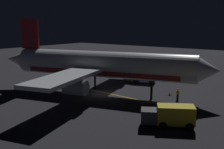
# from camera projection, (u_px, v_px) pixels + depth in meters

# --- Properties ---
(ground_plane) EXTENTS (180.00, 180.00, 0.20)m
(ground_plane) POSITION_uv_depth(u_px,v_px,m) (102.00, 95.00, 44.64)
(ground_plane) COLOR #27272D
(apron_guide_stripe) EXTENTS (1.05, 18.17, 0.01)m
(apron_guide_stripe) POSITION_uv_depth(u_px,v_px,m) (125.00, 97.00, 42.80)
(apron_guide_stripe) COLOR gold
(apron_guide_stripe) RESTS_ON ground_plane
(airliner) EXTENTS (32.32, 36.92, 12.31)m
(airliner) POSITION_uv_depth(u_px,v_px,m) (99.00, 65.00, 43.95)
(airliner) COLOR silver
(airliner) RESTS_ON ground_plane
(baggage_truck) EXTENTS (4.73, 6.09, 2.48)m
(baggage_truck) POSITION_uv_depth(u_px,v_px,m) (170.00, 116.00, 30.10)
(baggage_truck) COLOR gold
(baggage_truck) RESTS_ON ground_plane
(catering_truck) EXTENTS (4.09, 6.54, 2.41)m
(catering_truck) POSITION_uv_depth(u_px,v_px,m) (141.00, 76.00, 53.14)
(catering_truck) COLOR navy
(catering_truck) RESTS_ON ground_plane
(ground_crew_worker) EXTENTS (0.40, 0.40, 1.74)m
(ground_crew_worker) POSITION_uv_depth(u_px,v_px,m) (178.00, 94.00, 41.01)
(ground_crew_worker) COLOR black
(ground_crew_worker) RESTS_ON ground_plane
(traffic_cone_near_left) EXTENTS (0.50, 0.50, 0.55)m
(traffic_cone_near_left) POSITION_uv_depth(u_px,v_px,m) (170.00, 94.00, 43.65)
(traffic_cone_near_left) COLOR #EA590F
(traffic_cone_near_left) RESTS_ON ground_plane
(traffic_cone_near_right) EXTENTS (0.50, 0.50, 0.55)m
(traffic_cone_near_right) POSITION_uv_depth(u_px,v_px,m) (143.00, 103.00, 38.82)
(traffic_cone_near_right) COLOR #EA590F
(traffic_cone_near_right) RESTS_ON ground_plane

